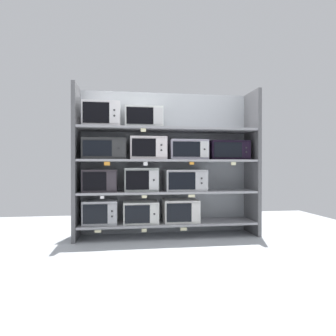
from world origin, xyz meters
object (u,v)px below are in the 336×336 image
at_px(microwave_3, 100,181).
at_px(microwave_11, 144,118).
at_px(microwave_6, 105,149).
at_px(microwave_10, 102,115).
at_px(microwave_2, 180,211).
at_px(microwave_0, 100,212).
at_px(microwave_7, 148,148).
at_px(microwave_4, 141,180).
at_px(microwave_1, 141,212).
at_px(microwave_9, 228,150).
at_px(microwave_5, 185,180).
at_px(microwave_8, 187,150).

distance_m(microwave_3, microwave_11, 1.04).
xyz_separation_m(microwave_6, microwave_10, (-0.04, -0.00, 0.46)).
bearing_deg(microwave_3, microwave_6, 0.32).
distance_m(microwave_2, microwave_10, 1.70).
distance_m(microwave_0, microwave_3, 0.42).
bearing_deg(microwave_7, microwave_11, -179.93).
xyz_separation_m(microwave_4, microwave_7, (0.09, 0.00, 0.43)).
height_order(microwave_1, microwave_2, microwave_2).
relative_size(microwave_0, microwave_9, 0.82).
bearing_deg(microwave_2, microwave_5, 0.05).
bearing_deg(microwave_1, microwave_4, 1.01).
height_order(microwave_1, microwave_7, microwave_7).
relative_size(microwave_5, microwave_7, 1.16).
height_order(microwave_5, microwave_7, microwave_7).
xyz_separation_m(microwave_8, microwave_10, (-1.18, -0.00, 0.46)).
relative_size(microwave_4, microwave_10, 0.93).
bearing_deg(microwave_9, microwave_5, -180.00).
bearing_deg(microwave_3, microwave_10, -0.07).
xyz_separation_m(microwave_2, microwave_10, (-1.08, -0.00, 1.31)).
distance_m(microwave_9, microwave_11, 1.28).
height_order(microwave_3, microwave_10, microwave_10).
relative_size(microwave_2, microwave_4, 1.06).
bearing_deg(microwave_11, microwave_9, -0.00).
xyz_separation_m(microwave_1, microwave_9, (1.24, 0.00, 0.85)).
bearing_deg(microwave_5, microwave_8, 0.28).
bearing_deg(microwave_9, microwave_8, 179.98).
relative_size(microwave_3, microwave_6, 0.79).
distance_m(microwave_0, microwave_5, 1.23).
relative_size(microwave_1, microwave_6, 0.83).
height_order(microwave_0, microwave_3, microwave_3).
bearing_deg(microwave_5, microwave_2, -179.95).
relative_size(microwave_3, microwave_4, 0.98).
bearing_deg(microwave_6, microwave_1, -0.05).
relative_size(microwave_2, microwave_6, 0.84).
xyz_separation_m(microwave_4, microwave_8, (0.65, 0.00, 0.41)).
height_order(microwave_8, microwave_10, microwave_10).
relative_size(microwave_2, microwave_9, 0.87).
distance_m(microwave_3, microwave_7, 0.78).
relative_size(microwave_0, microwave_4, 0.99).
xyz_separation_m(microwave_2, microwave_5, (0.06, 0.00, 0.42)).
distance_m(microwave_1, microwave_11, 1.29).
bearing_deg(microwave_2, microwave_0, -180.00).
height_order(microwave_0, microwave_9, microwave_9).
relative_size(microwave_8, microwave_9, 0.94).
xyz_separation_m(microwave_4, microwave_9, (1.24, 0.00, 0.41)).
bearing_deg(microwave_11, microwave_1, -179.79).
distance_m(microwave_4, microwave_5, 0.61).
bearing_deg(microwave_3, microwave_9, 0.00).
height_order(microwave_6, microwave_7, microwave_7).
distance_m(microwave_1, microwave_2, 0.56).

